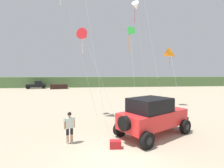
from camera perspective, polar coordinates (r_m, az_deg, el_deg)
ground_plane at (r=7.90m, az=3.21°, el=-24.02°), size 220.00×220.00×0.00m
dune_ridge at (r=51.26m, az=-9.39°, el=0.80°), size 90.00×8.06×2.95m
jeep at (r=10.25m, az=13.99°, el=-10.50°), size 4.98×4.20×2.26m
person_watching at (r=9.19m, az=-14.55°, el=-13.84°), size 0.57×0.43×1.67m
cooler_box at (r=8.61m, az=1.18°, el=-20.22°), size 0.59×0.41×0.38m
distant_pickup at (r=47.12m, az=-24.74°, el=-0.32°), size 4.89×3.21×1.98m
distant_sedan at (r=44.00m, az=-17.94°, el=-0.85°), size 4.46×2.51×1.20m
kite_orange_streamer at (r=23.89m, az=8.34°, el=25.19°), size 1.58×4.33×13.26m
kite_pink_ribbon at (r=19.98m, az=6.31°, el=17.29°), size 1.29×6.11×9.15m
kite_white_parafoil at (r=20.41m, az=19.80°, el=9.75°), size 2.04×5.29×6.73m
kite_blue_swept at (r=14.72m, az=-9.67°, el=16.23°), size 3.06×4.36×7.48m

